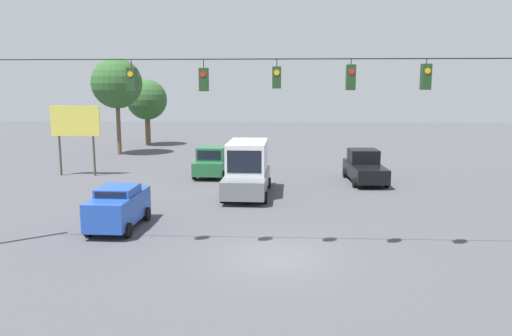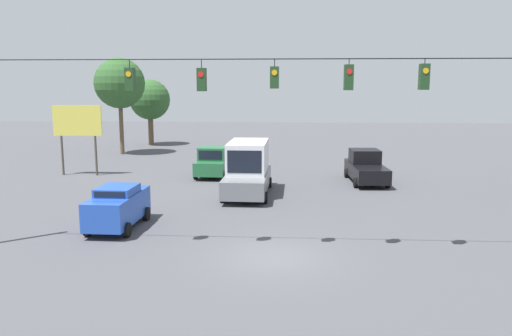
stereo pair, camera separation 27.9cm
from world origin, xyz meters
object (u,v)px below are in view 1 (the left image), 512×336
at_px(sedan_blue_parked_shoulder, 119,207).
at_px(pickup_truck_black_oncoming_far, 364,167).
at_px(box_truck_grey_withflow_mid, 247,169).
at_px(traffic_cone_second, 125,211).
at_px(traffic_cone_nearest, 105,227).
at_px(tree_horizon_left, 147,100).
at_px(overhead_signal_span, 278,115).
at_px(pickup_truck_green_withflow_far, 213,162).
at_px(roadside_billboard, 75,126).
at_px(tree_horizon_right, 117,84).
at_px(traffic_cone_third, 144,197).

relative_size(sedan_blue_parked_shoulder, pickup_truck_black_oncoming_far, 0.76).
distance_m(box_truck_grey_withflow_mid, traffic_cone_second, 8.01).
xyz_separation_m(traffic_cone_nearest, tree_horizon_left, (6.72, -32.43, 4.54)).
xyz_separation_m(overhead_signal_span, sedan_blue_parked_shoulder, (7.12, -3.00, -4.27)).
height_order(overhead_signal_span, box_truck_grey_withflow_mid, overhead_signal_span).
bearing_deg(pickup_truck_green_withflow_far, overhead_signal_span, 105.98).
height_order(box_truck_grey_withflow_mid, roadside_billboard, roadside_billboard).
bearing_deg(sedan_blue_parked_shoulder, roadside_billboard, -61.02).
bearing_deg(tree_horizon_right, roadside_billboard, 92.94).
bearing_deg(overhead_signal_span, pickup_truck_black_oncoming_far, -111.28).
bearing_deg(traffic_cone_second, roadside_billboard, -58.24).
height_order(overhead_signal_span, pickup_truck_black_oncoming_far, overhead_signal_span).
relative_size(pickup_truck_black_oncoming_far, traffic_cone_nearest, 9.28).
bearing_deg(overhead_signal_span, tree_horizon_right, -61.24).
height_order(sedan_blue_parked_shoulder, tree_horizon_left, tree_horizon_left).
height_order(sedan_blue_parked_shoulder, traffic_cone_second, sedan_blue_parked_shoulder).
xyz_separation_m(overhead_signal_span, tree_horizon_left, (14.16, -34.52, -0.42)).
relative_size(pickup_truck_green_withflow_far, traffic_cone_third, 8.58).
xyz_separation_m(sedan_blue_parked_shoulder, tree_horizon_left, (7.04, -31.52, 3.84)).
xyz_separation_m(pickup_truck_green_withflow_far, sedan_blue_parked_shoulder, (2.43, 13.36, 0.02)).
bearing_deg(overhead_signal_span, traffic_cone_nearest, -15.72).
bearing_deg(pickup_truck_green_withflow_far, traffic_cone_second, 76.28).
bearing_deg(traffic_cone_nearest, traffic_cone_third, -90.78).
xyz_separation_m(traffic_cone_second, tree_horizon_right, (7.45, -22.24, 6.24)).
relative_size(roadside_billboard, tree_horizon_left, 0.71).
relative_size(overhead_signal_span, box_truck_grey_withflow_mid, 3.62).
distance_m(traffic_cone_nearest, tree_horizon_right, 26.92).
relative_size(traffic_cone_third, tree_horizon_left, 0.08).
xyz_separation_m(box_truck_grey_withflow_mid, pickup_truck_black_oncoming_far, (-7.54, -4.16, -0.55)).
height_order(box_truck_grey_withflow_mid, traffic_cone_nearest, box_truck_grey_withflow_mid).
bearing_deg(traffic_cone_nearest, pickup_truck_black_oncoming_far, -136.29).
bearing_deg(tree_horizon_left, traffic_cone_nearest, 101.71).
bearing_deg(pickup_truck_green_withflow_far, traffic_cone_nearest, 79.10).
height_order(traffic_cone_nearest, traffic_cone_third, same).
relative_size(sedan_blue_parked_shoulder, traffic_cone_third, 7.10).
relative_size(traffic_cone_nearest, traffic_cone_second, 1.00).
height_order(overhead_signal_span, pickup_truck_green_withflow_far, overhead_signal_span).
xyz_separation_m(traffic_cone_second, roadside_billboard, (6.88, -11.11, 3.26)).
relative_size(traffic_cone_second, traffic_cone_third, 1.00).
height_order(overhead_signal_span, roadside_billboard, overhead_signal_span).
height_order(tree_horizon_left, tree_horizon_right, tree_horizon_right).
xyz_separation_m(traffic_cone_third, tree_horizon_right, (7.57, -19.26, 6.24)).
bearing_deg(tree_horizon_left, roadside_billboard, 89.40).
distance_m(pickup_truck_green_withflow_far, sedan_blue_parked_shoulder, 13.58).
bearing_deg(box_truck_grey_withflow_mid, roadside_billboard, -23.94).
xyz_separation_m(pickup_truck_black_oncoming_far, roadside_billboard, (20.06, -1.40, 2.58)).
bearing_deg(pickup_truck_black_oncoming_far, traffic_cone_nearest, 43.71).
height_order(roadside_billboard, tree_horizon_right, tree_horizon_right).
height_order(traffic_cone_second, tree_horizon_right, tree_horizon_right).
height_order(traffic_cone_nearest, tree_horizon_right, tree_horizon_right).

